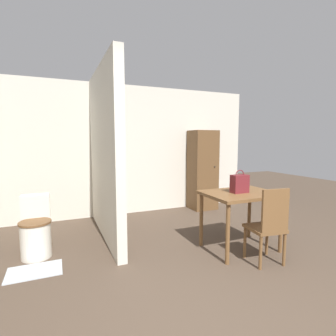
{
  "coord_description": "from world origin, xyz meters",
  "views": [
    {
      "loc": [
        -1.12,
        -1.34,
        1.45
      ],
      "look_at": [
        0.32,
        1.99,
        1.06
      ],
      "focal_mm": 28.0,
      "sensor_mm": 36.0,
      "label": 1
    }
  ],
  "objects_px": {
    "dining_table": "(241,200)",
    "wooden_chair": "(269,224)",
    "handbag": "(240,184)",
    "wooden_cabinet": "(203,170)",
    "toilet": "(36,231)"
  },
  "relations": [
    {
      "from": "dining_table",
      "to": "toilet",
      "type": "relative_size",
      "value": 1.27
    },
    {
      "from": "handbag",
      "to": "wooden_cabinet",
      "type": "bearing_deg",
      "value": 72.13
    },
    {
      "from": "dining_table",
      "to": "wooden_chair",
      "type": "relative_size",
      "value": 1.04
    },
    {
      "from": "dining_table",
      "to": "wooden_chair",
      "type": "height_order",
      "value": "wooden_chair"
    },
    {
      "from": "toilet",
      "to": "handbag",
      "type": "bearing_deg",
      "value": -19.34
    },
    {
      "from": "wooden_cabinet",
      "to": "handbag",
      "type": "bearing_deg",
      "value": -107.87
    },
    {
      "from": "wooden_chair",
      "to": "toilet",
      "type": "bearing_deg",
      "value": 159.23
    },
    {
      "from": "dining_table",
      "to": "toilet",
      "type": "bearing_deg",
      "value": 161.03
    },
    {
      "from": "handbag",
      "to": "wooden_cabinet",
      "type": "distance_m",
      "value": 2.13
    },
    {
      "from": "wooden_chair",
      "to": "wooden_cabinet",
      "type": "distance_m",
      "value": 2.6
    },
    {
      "from": "dining_table",
      "to": "handbag",
      "type": "bearing_deg",
      "value": -166.49
    },
    {
      "from": "wooden_chair",
      "to": "handbag",
      "type": "height_order",
      "value": "handbag"
    },
    {
      "from": "toilet",
      "to": "handbag",
      "type": "distance_m",
      "value": 2.66
    },
    {
      "from": "handbag",
      "to": "wooden_cabinet",
      "type": "xyz_separation_m",
      "value": [
        0.65,
        2.03,
        -0.06
      ]
    },
    {
      "from": "handbag",
      "to": "dining_table",
      "type": "bearing_deg",
      "value": 13.51
    }
  ]
}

